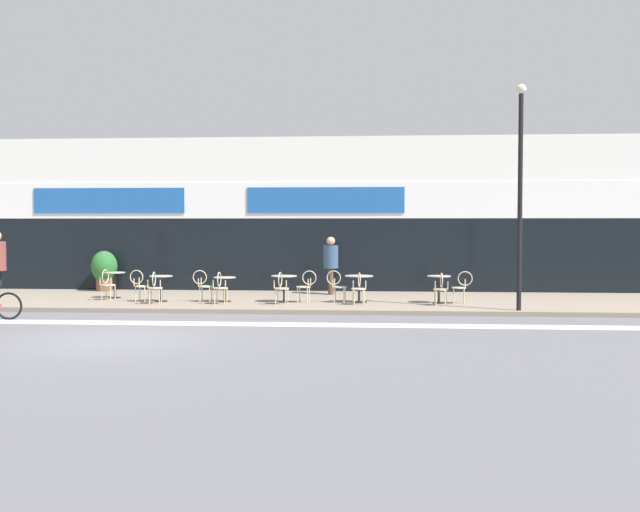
{
  "coord_description": "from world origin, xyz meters",
  "views": [
    {
      "loc": [
        5.36,
        -14.57,
        2.34
      ],
      "look_at": [
        3.71,
        6.92,
        1.41
      ],
      "focal_mm": 42.0,
      "sensor_mm": 36.0,
      "label": 1
    }
  ],
  "objects": [
    {
      "name": "bistro_table_2",
      "position": [
        1.04,
        6.34,
        0.62
      ],
      "size": [
        0.63,
        0.63,
        0.71
      ],
      "color": "black",
      "rests_on": "sidewalk_slab"
    },
    {
      "name": "bistro_table_4",
      "position": [
        4.85,
        6.44,
        0.67
      ],
      "size": [
        0.8,
        0.8,
        0.76
      ],
      "color": "black",
      "rests_on": "sidewalk_slab"
    },
    {
      "name": "planter_pot",
      "position": [
        -3.66,
        9.52,
        0.85
      ],
      "size": [
        0.85,
        0.85,
        1.32
      ],
      "color": "brown",
      "rests_on": "sidewalk_slab"
    },
    {
      "name": "cafe_chair_4_near",
      "position": [
        4.86,
        5.81,
        0.64
      ],
      "size": [
        0.46,
        0.6,
        0.9
      ],
      "rotation": [
        0.0,
        0.0,
        1.72
      ],
      "color": "beige",
      "rests_on": "sidewalk_slab"
    },
    {
      "name": "cafe_chair_3_side",
      "position": [
        3.35,
        6.39,
        0.64
      ],
      "size": [
        0.6,
        0.44,
        0.9
      ],
      "rotation": [
        0.0,
        0.0,
        3.02
      ],
      "color": "beige",
      "rests_on": "sidewalk_slab"
    },
    {
      "name": "bistro_table_3",
      "position": [
        2.73,
        6.4,
        0.66
      ],
      "size": [
        0.73,
        0.73,
        0.75
      ],
      "color": "black",
      "rests_on": "sidewalk_slab"
    },
    {
      "name": "cafe_chair_5_side",
      "position": [
        7.71,
        6.42,
        0.64
      ],
      "size": [
        0.59,
        0.44,
        0.9
      ],
      "rotation": [
        0.0,
        0.0,
        3.04
      ],
      "color": "beige",
      "rests_on": "sidewalk_slab"
    },
    {
      "name": "cafe_chair_2_near",
      "position": [
        1.03,
        5.72,
        0.64
      ],
      "size": [
        0.41,
        0.58,
        0.9
      ],
      "rotation": [
        0.0,
        0.0,
        1.54
      ],
      "color": "beige",
      "rests_on": "sidewalk_slab"
    },
    {
      "name": "cafe_chair_1_side",
      "position": [
        -1.41,
        6.26,
        0.64
      ],
      "size": [
        0.59,
        0.44,
        0.9
      ],
      "rotation": [
        0.0,
        0.0,
        -0.12
      ],
      "color": "beige",
      "rests_on": "sidewalk_slab"
    },
    {
      "name": "bistro_table_0",
      "position": [
        -2.46,
        7.16,
        0.66
      ],
      "size": [
        0.61,
        0.61,
        0.78
      ],
      "color": "black",
      "rests_on": "sidewalk_slab"
    },
    {
      "name": "ground_plane",
      "position": [
        0.0,
        0.0,
        0.0
      ],
      "size": [
        120.0,
        120.0,
        0.0
      ],
      "primitive_type": "plane",
      "color": "#5B5B60"
    },
    {
      "name": "cafe_chair_3_near",
      "position": [
        2.72,
        5.77,
        0.64
      ],
      "size": [
        0.44,
        0.59,
        0.9
      ],
      "rotation": [
        0.0,
        0.0,
        1.47
      ],
      "color": "beige",
      "rests_on": "sidewalk_slab"
    },
    {
      "name": "cafe_chair_0_near",
      "position": [
        -2.47,
        6.54,
        0.64
      ],
      "size": [
        0.44,
        0.59,
        0.9
      ],
      "rotation": [
        0.0,
        0.0,
        1.46
      ],
      "color": "beige",
      "rests_on": "sidewalk_slab"
    },
    {
      "name": "bistro_table_1",
      "position": [
        -0.79,
        6.25,
        0.65
      ],
      "size": [
        0.66,
        0.66,
        0.74
      ],
      "color": "black",
      "rests_on": "sidewalk_slab"
    },
    {
      "name": "bike_lane_stripe",
      "position": [
        0.0,
        2.58,
        0.0
      ],
      "size": [
        36.0,
        0.7,
        0.01
      ],
      "primitive_type": "cube",
      "color": "silver",
      "rests_on": "ground"
    },
    {
      "name": "lamp_post",
      "position": [
        8.98,
        4.85,
        3.41
      ],
      "size": [
        0.26,
        0.26,
        5.76
      ],
      "color": "black",
      "rests_on": "sidewalk_slab"
    },
    {
      "name": "storefront_facade",
      "position": [
        0.0,
        11.96,
        2.59
      ],
      "size": [
        40.0,
        4.06,
        5.21
      ],
      "color": "silver",
      "rests_on": "ground"
    },
    {
      "name": "pedestrian_near_end",
      "position": [
        3.9,
        8.81,
        1.19
      ],
      "size": [
        0.49,
        0.49,
        1.81
      ],
      "rotation": [
        0.0,
        0.0,
        0.05
      ],
      "color": "#4C3D2D",
      "rests_on": "sidewalk_slab"
    },
    {
      "name": "cafe_chair_1_near",
      "position": [
        -0.78,
        5.63,
        0.64
      ],
      "size": [
        0.43,
        0.59,
        0.9
      ],
      "rotation": [
        0.0,
        0.0,
        1.66
      ],
      "color": "beige",
      "rests_on": "sidewalk_slab"
    },
    {
      "name": "cafe_chair_2_side",
      "position": [
        0.41,
        6.34,
        0.64
      ],
      "size": [
        0.58,
        0.4,
        0.9
      ],
      "rotation": [
        0.0,
        0.0,
        0.01
      ],
      "color": "beige",
      "rests_on": "sidewalk_slab"
    },
    {
      "name": "sidewalk_slab",
      "position": [
        0.0,
        7.25,
        0.06
      ],
      "size": [
        40.0,
        5.5,
        0.12
      ],
      "primitive_type": "cube",
      "color": "gray",
      "rests_on": "ground"
    },
    {
      "name": "cafe_chair_4_side",
      "position": [
        4.23,
        6.44,
        0.64
      ],
      "size": [
        0.59,
        0.43,
        0.9
      ],
      "rotation": [
        0.0,
        0.0,
        -0.08
      ],
      "color": "beige",
      "rests_on": "sidewalk_slab"
    },
    {
      "name": "bistro_table_5",
      "position": [
        7.08,
        6.43,
        0.67
      ],
      "size": [
        0.66,
        0.66,
        0.77
      ],
      "color": "black",
      "rests_on": "sidewalk_slab"
    },
    {
      "name": "cafe_chair_5_near",
      "position": [
        7.08,
        5.8,
        0.64
      ],
      "size": [
        0.42,
        0.58,
        0.9
      ],
      "rotation": [
        0.0,
        0.0,
        1.62
      ],
      "color": "beige",
      "rests_on": "sidewalk_slab"
    }
  ]
}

